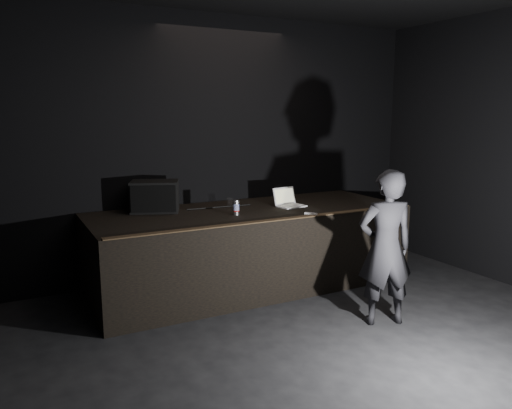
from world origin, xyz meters
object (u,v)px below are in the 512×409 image
Objects in this scene: stage_riser at (250,248)px; laptop at (288,201)px; person at (385,248)px; stage_monitor at (155,196)px; beer_can at (236,208)px.

laptop is (0.56, -0.03, 0.56)m from stage_riser.
stage_monitor is at bearing -32.12° from person.
beer_can is at bearing -17.99° from stage_monitor.
beer_can reaches higher than stage_riser.
person is (1.82, -2.13, -0.37)m from stage_monitor.
beer_can is (-0.30, -0.23, 0.59)m from stage_riser.
laptop is 2.13× the size of beer_can.
person reaches higher than laptop.
beer_can is at bearing -175.17° from laptop.
person is at bearing -28.01° from stage_monitor.
stage_monitor reaches higher than beer_can.
laptop is (1.66, -0.45, -0.13)m from stage_monitor.
person reaches higher than stage_riser.
person is (0.17, -1.68, -0.24)m from laptop.
person reaches higher than stage_monitor.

